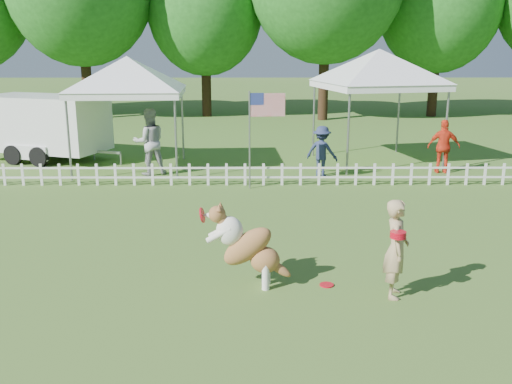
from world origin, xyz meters
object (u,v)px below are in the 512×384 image
Objects in this scene: canopy_tent_left at (130,115)px; flag_pole at (250,141)px; handler at (396,249)px; frisbee_on_turf at (327,285)px; spectator_c at (444,147)px; cargo_trailer at (45,127)px; spectator_a at (149,142)px; canopy_tent_right at (377,108)px; spectator_b at (322,151)px; dog at (249,246)px.

canopy_tent_left reaches higher than flag_pole.
handler is 0.59× the size of flag_pole.
frisbee_on_turf is 0.14× the size of spectator_c.
cargo_trailer is 4.43m from spectator_a.
cargo_trailer is 1.91× the size of flag_pole.
spectator_b is (-1.94, -1.98, -1.02)m from canopy_tent_right.
handler is 0.46× the size of canopy_tent_left.
spectator_a is 1.22× the size of spectator_c.
flag_pole reaches higher than cargo_trailer.
spectator_c is (5.71, 1.88, -0.49)m from flag_pole.
flag_pole reaches higher than spectator_c.
cargo_trailer is (-10.74, 0.48, -0.67)m from canopy_tent_right.
frisbee_on_turf is 10.32m from canopy_tent_right.
spectator_a is at bearing -52.10° from canopy_tent_left.
dog is 0.83× the size of spectator_c.
dog is at bearing 179.96° from frisbee_on_turf.
canopy_tent_left is 2.09× the size of spectator_c.
dog reaches higher than frisbee_on_turf.
canopy_tent_right is (3.99, 9.79, 1.09)m from dog.
frisbee_on_turf is at bearing -33.36° from cargo_trailer.
flag_pole is (3.62, -2.51, -0.37)m from canopy_tent_left.
handler is at bearing 119.95° from spectator_b.
spectator_c reaches higher than frisbee_on_turf.
canopy_tent_right is 2.96m from spectator_b.
spectator_a reaches higher than dog.
flag_pole is (-1.25, 6.31, 1.27)m from frisbee_on_turf.
spectator_a is at bearing 43.05° from handler.
handler is 1.28m from frisbee_on_turf.
handler is 10.93m from canopy_tent_left.
flag_pole is at bearing -11.63° from cargo_trailer.
handler is 9.26m from spectator_c.
canopy_tent_left reaches higher than spectator_c.
cargo_trailer is 12.61m from spectator_c.
flag_pole reaches higher than handler.
canopy_tent_right is at bearing 175.34° from spectator_a.
dog is 0.40× the size of canopy_tent_left.
canopy_tent_right is 10.78m from cargo_trailer.
cargo_trailer is (-6.76, 10.26, 0.42)m from dog.
cargo_trailer is at bearing -49.46° from spectator_a.
canopy_tent_left is 1.27m from spectator_a.
handler is at bearing -3.82° from dog.
cargo_trailer reaches higher than handler.
canopy_tent_left is at bearing 3.54° from spectator_c.
canopy_tent_right is 2.52m from spectator_c.
handler is 10.37m from canopy_tent_right.
handler is at bearing -31.18° from cargo_trailer.
dog is 6.34m from flag_pole.
canopy_tent_right is 7.19m from spectator_a.
cargo_trailer is (-8.95, 10.64, 0.32)m from handler.
canopy_tent_left is 1.71× the size of spectator_a.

